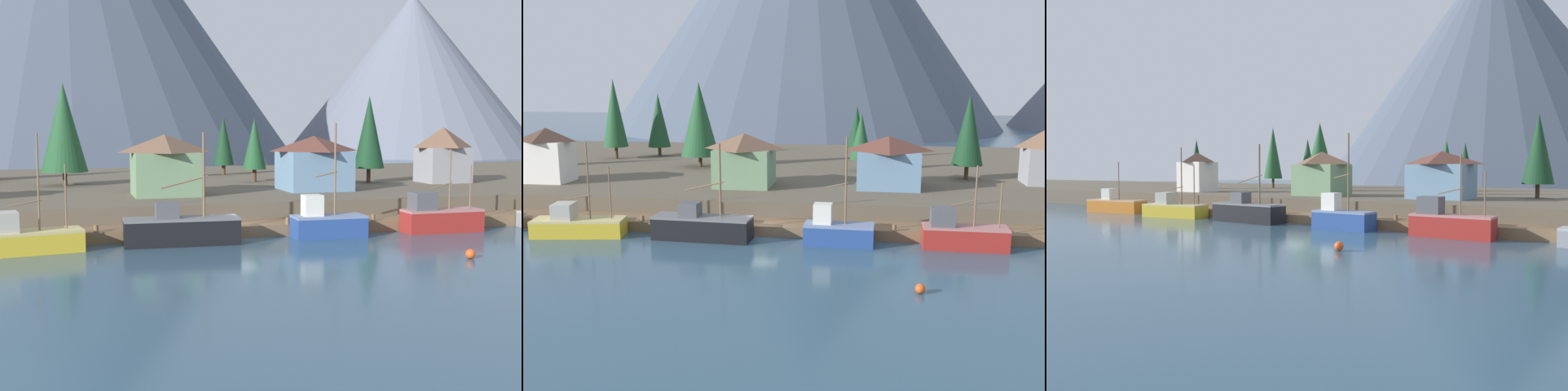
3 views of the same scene
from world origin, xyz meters
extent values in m
cube|color=#335166|center=(0.00, 20.00, -0.50)|extent=(400.00, 400.00, 1.00)
cube|color=brown|center=(0.00, 2.00, 0.50)|extent=(80.00, 4.00, 1.00)
cylinder|color=brown|center=(-36.00, 0.20, 0.80)|extent=(0.36, 0.36, 1.60)
cylinder|color=brown|center=(-28.00, 0.20, 0.80)|extent=(0.36, 0.36, 1.60)
cylinder|color=brown|center=(-20.00, 0.20, 0.80)|extent=(0.36, 0.36, 1.60)
cylinder|color=brown|center=(-12.00, 0.20, 0.80)|extent=(0.36, 0.36, 1.60)
cylinder|color=brown|center=(-4.00, 0.20, 0.80)|extent=(0.36, 0.36, 1.60)
cylinder|color=brown|center=(4.00, 0.20, 0.80)|extent=(0.36, 0.36, 1.60)
cylinder|color=brown|center=(12.00, 0.20, 0.80)|extent=(0.36, 0.36, 1.60)
cylinder|color=brown|center=(20.00, 0.20, 0.80)|extent=(0.36, 0.36, 1.60)
cube|color=brown|center=(0.00, 32.00, 1.25)|extent=(400.00, 56.00, 2.50)
cone|color=#475160|center=(-12.36, 140.75, 43.69)|extent=(123.70, 123.70, 87.38)
cube|color=#CC6B1E|center=(-29.78, -2.08, 0.81)|extent=(9.38, 3.87, 1.63)
cube|color=tan|center=(-29.78, -2.08, 1.73)|extent=(9.38, 3.87, 0.20)
cube|color=silver|center=(-30.99, -2.26, 2.61)|extent=(1.87, 2.05, 1.58)
cylinder|color=brown|center=(-29.30, -2.00, 4.50)|extent=(0.12, 0.12, 5.35)
cube|color=gold|center=(-17.29, -2.21, 0.74)|extent=(8.75, 4.11, 1.47)
cube|color=tan|center=(-17.29, -2.21, 1.57)|extent=(8.75, 4.11, 0.20)
cube|color=#B2AD9E|center=(-18.60, -2.42, 2.41)|extent=(2.17, 2.50, 1.48)
cylinder|color=brown|center=(-16.20, -2.03, 5.27)|extent=(0.14, 0.14, 7.19)
cylinder|color=brown|center=(-14.26, -1.72, 4.13)|extent=(0.12, 0.12, 4.92)
cylinder|color=brown|center=(-17.21, -2.20, 3.72)|extent=(2.53, 0.50, 0.49)
cube|color=black|center=(-5.45, -1.66, 0.99)|extent=(9.21, 3.05, 1.98)
cube|color=slate|center=(-5.45, -1.66, 2.08)|extent=(9.21, 3.05, 0.20)
cube|color=#4C4C51|center=(-6.60, -1.61, 2.81)|extent=(1.87, 1.72, 1.26)
cylinder|color=brown|center=(-3.66, -1.74, 5.54)|extent=(0.19, 0.19, 6.73)
cylinder|color=brown|center=(-5.19, -1.67, 4.99)|extent=(3.74, 0.31, 1.03)
cube|color=navy|center=(7.10, -1.50, 0.85)|extent=(6.22, 2.75, 1.69)
cube|color=#6C7DA2|center=(7.10, -1.50, 1.79)|extent=(6.22, 2.75, 0.20)
cube|color=silver|center=(5.62, -1.46, 2.78)|extent=(1.64, 1.49, 1.77)
cylinder|color=brown|center=(7.63, -1.52, 5.77)|extent=(0.17, 0.17, 7.76)
cylinder|color=brown|center=(6.85, -1.50, 5.37)|extent=(1.93, 0.17, 0.55)
cube|color=maroon|center=(17.97, -1.31, 0.91)|extent=(7.19, 2.39, 1.83)
cube|color=#AD6C6A|center=(17.97, -1.31, 1.93)|extent=(7.19, 2.39, 0.20)
cube|color=#4C4C51|center=(16.01, -1.30, 2.81)|extent=(2.04, 1.87, 1.56)
cylinder|color=brown|center=(18.68, -1.32, 4.68)|extent=(0.14, 0.14, 5.30)
cylinder|color=brown|center=(20.76, -1.34, 3.97)|extent=(0.12, 0.12, 3.88)
cylinder|color=brown|center=(17.77, -1.31, 4.11)|extent=(2.23, 0.12, 0.64)
cube|color=silver|center=(-28.64, 12.27, 4.94)|extent=(5.30, 4.24, 4.89)
pyramid|color=#422D23|center=(-28.64, 12.27, 8.18)|extent=(5.57, 4.46, 1.59)
cube|color=#6689A8|center=(11.67, 14.51, 4.60)|extent=(6.88, 6.55, 4.19)
pyramid|color=brown|center=(11.67, 14.51, 7.52)|extent=(7.22, 6.88, 1.65)
cube|color=#6B8E66|center=(-4.65, 12.93, 4.65)|extent=(6.33, 5.89, 4.30)
pyramid|color=brown|center=(-4.65, 12.93, 7.69)|extent=(6.65, 6.18, 1.77)
cylinder|color=#4C3823|center=(21.37, 21.56, 3.39)|extent=(0.50, 0.50, 1.79)
cone|color=#14381E|center=(21.37, 21.56, 8.64)|extent=(3.74, 3.74, 8.71)
cylinder|color=#4C3823|center=(-14.23, 27.31, 3.30)|extent=(0.50, 0.50, 1.60)
cone|color=#1E4C28|center=(-14.23, 27.31, 9.23)|extent=(5.32, 5.32, 10.26)
cylinder|color=#4C3823|center=(-29.92, 34.11, 3.44)|extent=(0.50, 0.50, 1.89)
cone|color=#1E4C28|center=(-29.92, 34.11, 9.62)|extent=(3.79, 3.79, 10.47)
cylinder|color=#4C3823|center=(8.32, 26.55, 3.30)|extent=(0.50, 0.50, 1.60)
cone|color=#1E4C28|center=(8.32, 26.55, 7.23)|extent=(2.94, 2.94, 6.26)
cylinder|color=#4C3823|center=(-24.55, 38.80, 3.22)|extent=(0.50, 0.50, 1.45)
cone|color=#194223|center=(-24.55, 38.80, 8.26)|extent=(3.64, 3.64, 8.62)
cylinder|color=#4C3823|center=(-39.97, 22.69, 3.09)|extent=(0.50, 0.50, 1.18)
cone|color=#14381E|center=(-39.97, 22.69, 7.89)|extent=(3.17, 3.17, 8.41)
cylinder|color=#4C3823|center=(7.36, 39.38, 3.21)|extent=(0.50, 0.50, 1.41)
cone|color=#14381E|center=(7.36, 39.38, 7.34)|extent=(2.95, 2.95, 6.85)
sphere|color=#E04C19|center=(13.33, -13.08, 0.35)|extent=(0.70, 0.70, 0.70)
camera|label=1|loc=(-14.36, -55.64, 9.46)|focal=47.69mm
camera|label=2|loc=(9.77, -51.97, 14.20)|focal=40.13mm
camera|label=3|loc=(31.13, -43.51, 5.83)|focal=33.20mm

